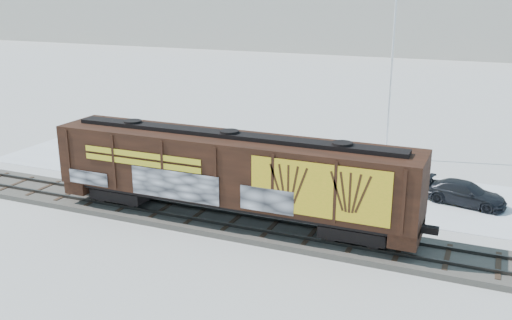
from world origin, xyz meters
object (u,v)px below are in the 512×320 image
at_px(hopper_railcar, 230,171).
at_px(car_dark, 465,193).
at_px(car_silver, 218,162).
at_px(car_white, 273,171).
at_px(flagpole, 392,91).

distance_m(hopper_railcar, car_dark, 12.97).
xyz_separation_m(car_silver, car_dark, (14.71, 0.25, -0.06)).
bearing_deg(car_white, car_dark, -88.06).
bearing_deg(flagpole, car_dark, -52.54).
xyz_separation_m(flagpole, car_white, (-5.25, -8.10, -3.87)).
height_order(hopper_railcar, car_dark, hopper_railcar).
distance_m(car_silver, car_dark, 14.72).
xyz_separation_m(hopper_railcar, car_silver, (-4.37, 7.26, -2.11)).
xyz_separation_m(flagpole, car_silver, (-9.22, -7.42, -3.96)).
distance_m(car_silver, car_white, 4.03).
xyz_separation_m(hopper_railcar, car_white, (-0.40, 6.58, -2.03)).
bearing_deg(hopper_railcar, car_silver, 121.04).
distance_m(hopper_railcar, car_silver, 8.73).
bearing_deg(car_silver, flagpole, -42.16).
relative_size(flagpole, car_dark, 2.92).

